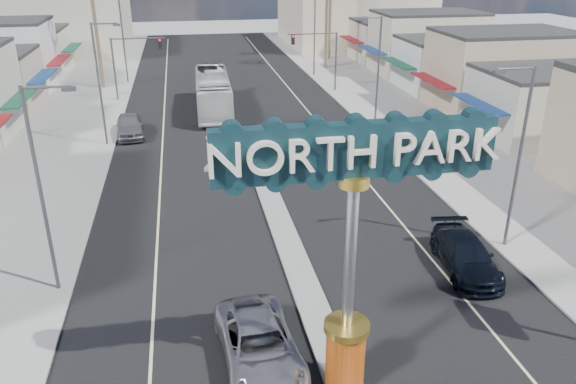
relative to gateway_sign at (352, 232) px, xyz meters
name	(u,v)px	position (x,y,z in m)	size (l,w,h in m)	color
ground	(246,137)	(0.00, 28.02, -5.93)	(160.00, 160.00, 0.00)	gray
road	(246,137)	(0.00, 28.02, -5.92)	(20.00, 120.00, 0.01)	black
median_island	(282,227)	(0.00, 12.02, -5.85)	(1.30, 30.00, 0.16)	gray
sidewalk_left	(60,147)	(-14.00, 28.02, -5.87)	(8.00, 120.00, 0.12)	gray
sidewalk_right	(413,127)	(14.00, 28.02, -5.87)	(8.00, 120.00, 0.12)	gray
storefront_row_right	(458,60)	(24.00, 41.02, -2.93)	(12.00, 42.00, 6.00)	#B7B29E
backdrop_far_left	(54,23)	(-22.00, 73.02, -1.93)	(20.00, 20.00, 8.00)	#B7B29E
backdrop_far_right	(352,17)	(22.00, 73.02, -1.93)	(20.00, 20.00, 8.00)	beige
gateway_sign	(352,232)	(0.00, 0.00, 0.00)	(8.20, 1.50, 9.15)	red
traffic_signal_left	(132,56)	(-9.18, 42.02, -1.65)	(5.09, 0.45, 6.00)	#47474C
traffic_signal_right	(319,50)	(9.18, 42.02, -1.65)	(5.09, 0.45, 6.00)	#47474C
streetlight_l_near	(43,183)	(-10.43, 8.02, -0.86)	(2.03, 0.22, 9.00)	#47474C
streetlight_l_mid	(101,79)	(-10.43, 28.02, -0.86)	(2.03, 0.22, 9.00)	#47474C
streetlight_l_far	(124,36)	(-10.43, 50.02, -0.86)	(2.03, 0.22, 9.00)	#47474C
streetlight_r_near	(517,151)	(10.43, 8.02, -0.86)	(2.03, 0.22, 9.00)	#47474C
streetlight_r_mid	(376,68)	(10.43, 28.02, -0.86)	(2.03, 0.22, 9.00)	#47474C
streetlight_r_far	(313,31)	(10.43, 50.02, -0.86)	(2.03, 0.22, 9.00)	#47474C
suv_left	(259,346)	(-2.65, 1.71, -5.14)	(2.61, 5.66, 1.57)	#A4A3A8
suv_right	(465,255)	(7.57, 6.34, -5.16)	(2.15, 5.28, 1.53)	black
car_parked_left	(130,125)	(-9.00, 30.12, -5.06)	(2.06, 5.11, 1.74)	slate
car_parked_right	(377,149)	(8.40, 21.15, -5.12)	(1.71, 4.90, 1.61)	white
city_bus	(213,92)	(-2.00, 36.40, -4.18)	(2.93, 12.54, 3.49)	silver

